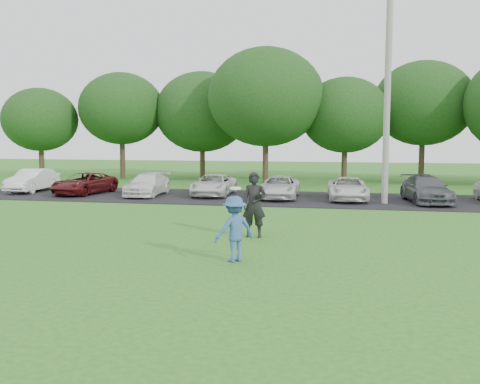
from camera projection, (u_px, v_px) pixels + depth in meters
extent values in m
plane|color=#306C1F|center=(212.00, 259.00, 13.24)|extent=(100.00, 100.00, 0.00)
cube|color=black|center=(279.00, 198.00, 25.91)|extent=(32.00, 6.50, 0.03)
cylinder|color=gray|center=(388.00, 79.00, 23.26)|extent=(0.28, 0.28, 10.99)
imported|color=#395DA1|center=(234.00, 229.00, 12.87)|extent=(1.17, 1.12, 1.60)
cylinder|color=white|center=(236.00, 188.00, 12.64)|extent=(0.27, 0.27, 0.06)
imported|color=black|center=(254.00, 205.00, 15.95)|extent=(0.73, 0.49, 1.96)
cube|color=black|center=(259.00, 196.00, 15.71)|extent=(0.14, 0.10, 0.10)
imported|color=white|center=(33.00, 180.00, 28.77)|extent=(1.43, 3.74, 1.22)
imported|color=#551215|center=(84.00, 183.00, 27.61)|extent=(2.41, 4.18, 1.10)
imported|color=white|center=(148.00, 184.00, 26.94)|extent=(1.67, 3.84, 1.10)
imported|color=silver|center=(214.00, 185.00, 26.89)|extent=(1.84, 3.89, 1.07)
imported|color=silver|center=(279.00, 187.00, 25.74)|extent=(1.87, 3.88, 1.07)
imported|color=silver|center=(348.00, 189.00, 25.06)|extent=(2.01, 3.94, 1.07)
imported|color=#53565B|center=(426.00, 189.00, 24.13)|extent=(2.20, 4.27, 1.18)
cylinder|color=#38281C|center=(42.00, 163.00, 37.75)|extent=(0.36, 0.36, 2.20)
ellipsoid|color=#214C19|center=(40.00, 120.00, 37.42)|extent=(5.20, 5.20, 4.42)
cylinder|color=#38281C|center=(123.00, 159.00, 37.99)|extent=(0.36, 0.36, 2.70)
ellipsoid|color=#214C19|center=(121.00, 109.00, 37.62)|extent=(5.94, 5.94, 5.05)
cylinder|color=#38281C|center=(202.00, 163.00, 38.29)|extent=(0.36, 0.36, 2.20)
ellipsoid|color=#214C19|center=(202.00, 112.00, 37.91)|extent=(6.68, 6.68, 5.68)
cylinder|color=#38281C|center=(265.00, 162.00, 34.55)|extent=(0.36, 0.36, 2.70)
ellipsoid|color=#214C19|center=(266.00, 97.00, 34.11)|extent=(7.42, 7.42, 6.31)
cylinder|color=#38281C|center=(344.00, 165.00, 34.95)|extent=(0.36, 0.36, 2.20)
ellipsoid|color=#214C19|center=(345.00, 115.00, 34.60)|extent=(5.76, 5.76, 4.90)
cylinder|color=#38281C|center=(421.00, 161.00, 35.29)|extent=(0.36, 0.36, 2.70)
ellipsoid|color=#214C19|center=(423.00, 103.00, 34.90)|extent=(6.50, 6.50, 5.53)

